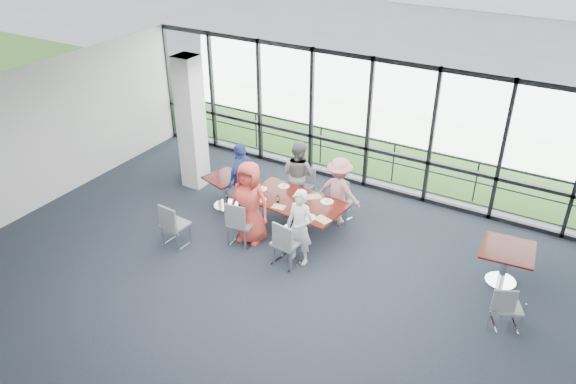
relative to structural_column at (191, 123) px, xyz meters
The scene contains 39 objects.
floor 4.96m from the structural_column, 39.81° to the right, with size 12.00×10.00×0.02m, color #1C242D.
ceiling 4.95m from the structural_column, 39.81° to the right, with size 12.00×10.00×0.04m, color silver.
wall_left 3.84m from the structural_column, 128.66° to the right, with size 0.10×10.00×3.20m, color silver.
curtain_wall_back 4.12m from the structural_column, 29.05° to the left, with size 12.00×0.10×3.20m, color white.
structural_column is the anchor object (origin of this frame).
apron 8.04m from the structural_column, 62.78° to the left, with size 80.00×70.00×0.02m, color gray.
grass_strip 6.36m from the structural_column, 54.25° to the left, with size 80.00×5.00×0.01m, color #316125.
guard_rail 4.57m from the structural_column, 35.84° to the left, with size 0.06×0.06×12.00m, color #2D2D33.
main_table 3.34m from the structural_column, 11.11° to the right, with size 2.16×1.32×0.75m.
side_table_left 1.68m from the structural_column, 22.18° to the right, with size 0.94×0.94×0.75m.
side_table_right 7.38m from the structural_column, ahead, with size 1.02×1.02×0.75m.
diner_near_left 2.94m from the structural_column, 28.47° to the right, with size 0.87×0.57×1.78m, color #CF4134.
diner_near_right 4.11m from the structural_column, 21.84° to the right, with size 0.57×0.42×1.56m, color silver.
diner_far_left 2.82m from the structural_column, ahead, with size 0.79×0.49×1.62m, color slate.
diner_far_right 3.86m from the structural_column, ahead, with size 0.99×0.51×1.53m, color #D27781.
diner_end 1.90m from the structural_column, 14.38° to the right, with size 0.96×0.53×1.64m, color #2E3F92.
chair_main_nl 3.09m from the structural_column, 32.17° to the right, with size 0.47×0.47×0.96m, color slate, non-canonical shape.
chair_main_nr 4.12m from the structural_column, 25.58° to the right, with size 0.48×0.48×0.98m, color slate, non-canonical shape.
chair_main_fl 3.00m from the structural_column, 10.98° to the left, with size 0.40×0.40×0.82m, color slate, non-canonical shape.
chair_main_fr 3.94m from the structural_column, ahead, with size 0.42×0.42×0.85m, color slate, non-canonical shape.
chair_main_end 2.07m from the structural_column, 15.95° to the right, with size 0.41×0.41×0.83m, color slate, non-canonical shape.
chair_spare_la 2.84m from the structural_column, 60.37° to the right, with size 0.47×0.47×0.96m, color slate, non-canonical shape.
chair_spare_lb 1.27m from the structural_column, 134.73° to the left, with size 0.48×0.48×0.99m, color slate, non-canonical shape.
chair_spare_r 7.85m from the structural_column, 10.21° to the right, with size 0.40×0.40×0.83m, color slate, non-canonical shape.
plate_nl 2.81m from the structural_column, 21.01° to the right, with size 0.25×0.25×0.01m, color white.
plate_nr 3.94m from the structural_column, 16.04° to the right, with size 0.27×0.27×0.01m, color white.
plate_fl 2.77m from the structural_column, ahead, with size 0.25×0.25×0.01m, color white.
plate_fr 3.84m from the structural_column, ahead, with size 0.28×0.28×0.01m, color white.
plate_end 2.50m from the structural_column, 13.83° to the right, with size 0.24×0.24×0.01m, color white.
tumbler_a 3.08m from the structural_column, 16.42° to the right, with size 0.07×0.07×0.13m, color white.
tumbler_b 3.63m from the structural_column, 14.10° to the right, with size 0.08×0.08×0.15m, color white.
tumbler_c 3.34m from the structural_column, ahead, with size 0.07×0.07×0.15m, color white.
tumbler_d 2.58m from the structural_column, 17.66° to the right, with size 0.07×0.07×0.14m, color white.
menu_a 3.25m from the structural_column, 18.72° to the right, with size 0.27×0.19×0.00m, color beige.
menu_b 4.18m from the structural_column, 13.99° to the right, with size 0.32×0.22×0.00m, color beige.
menu_c 3.50m from the structural_column, ahead, with size 0.31×0.22×0.00m, color beige.
condiment_caddy 3.38m from the structural_column, 10.32° to the right, with size 0.10×0.07×0.04m, color black.
ketchup_bottle 3.31m from the structural_column, 11.19° to the right, with size 0.06×0.06×0.18m, color #A40700.
green_bottle 3.33m from the structural_column, ahead, with size 0.05×0.05×0.20m, color #20682C.
Camera 1 is at (4.47, -6.37, 6.62)m, focal length 35.00 mm.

